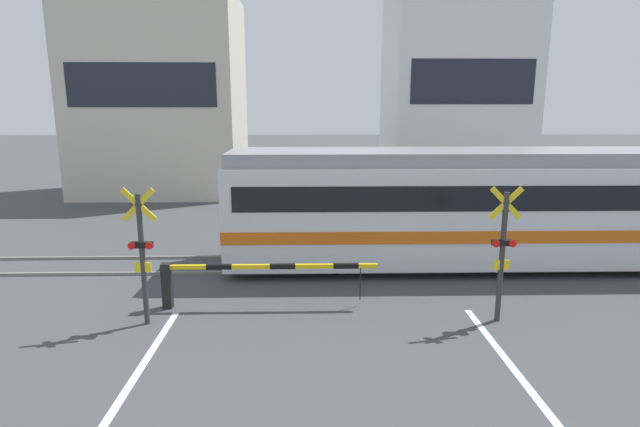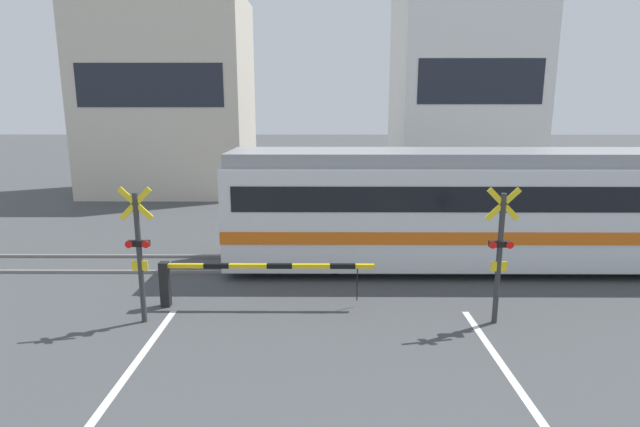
% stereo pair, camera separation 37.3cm
% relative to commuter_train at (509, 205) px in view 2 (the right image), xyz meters
% --- Properties ---
extents(rail_track_near, '(50.00, 0.10, 0.08)m').
position_rel_commuter_train_xyz_m(rail_track_near, '(-5.18, -0.72, -1.69)').
color(rail_track_near, gray).
rests_on(rail_track_near, ground_plane).
extents(rail_track_far, '(50.00, 0.10, 0.08)m').
position_rel_commuter_train_xyz_m(rail_track_far, '(-5.18, 0.72, -1.69)').
color(rail_track_far, gray).
rests_on(rail_track_far, ground_plane).
extents(commuter_train, '(15.42, 2.83, 3.24)m').
position_rel_commuter_train_xyz_m(commuter_train, '(0.00, 0.00, 0.00)').
color(commuter_train, silver).
rests_on(commuter_train, ground_plane).
extents(crossing_barrier_near, '(4.75, 0.20, 1.03)m').
position_rel_commuter_train_xyz_m(crossing_barrier_near, '(-7.23, -2.97, -0.97)').
color(crossing_barrier_near, black).
rests_on(crossing_barrier_near, ground_plane).
extents(crossing_barrier_far, '(4.75, 0.20, 1.03)m').
position_rel_commuter_train_xyz_m(crossing_barrier_far, '(-3.14, 3.16, -0.97)').
color(crossing_barrier_far, black).
rests_on(crossing_barrier_far, ground_plane).
extents(crossing_signal_left, '(0.68, 0.15, 2.84)m').
position_rel_commuter_train_xyz_m(crossing_signal_left, '(-8.82, -3.81, -0.17)').
color(crossing_signal_left, '#333333').
rests_on(crossing_signal_left, ground_plane).
extents(crossing_signal_right, '(0.68, 0.15, 2.84)m').
position_rel_commuter_train_xyz_m(crossing_signal_right, '(-1.55, -3.81, -0.17)').
color(crossing_signal_right, '#333333').
rests_on(crossing_signal_right, ground_plane).
extents(pedestrian, '(0.38, 0.23, 1.74)m').
position_rel_commuter_train_xyz_m(pedestrian, '(-3.74, 6.83, -0.73)').
color(pedestrian, brown).
rests_on(pedestrian, ground_plane).
extents(building_left_of_street, '(7.97, 5.78, 9.72)m').
position_rel_commuter_train_xyz_m(building_left_of_street, '(-12.96, 12.56, 3.13)').
color(building_left_of_street, beige).
rests_on(building_left_of_street, ground_plane).
extents(building_right_of_street, '(6.73, 5.78, 10.01)m').
position_rel_commuter_train_xyz_m(building_right_of_street, '(1.97, 12.56, 3.27)').
color(building_right_of_street, white).
rests_on(building_right_of_street, ground_plane).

